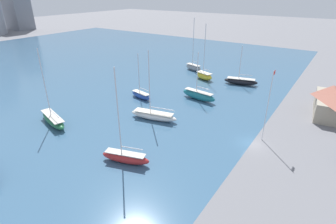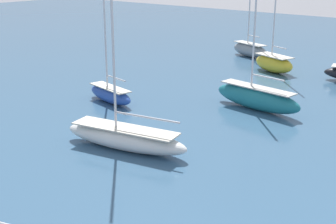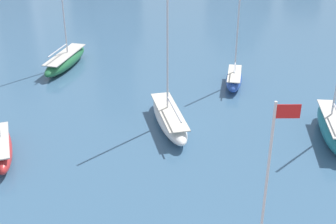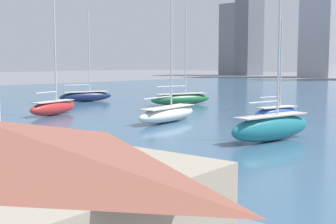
# 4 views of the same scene
# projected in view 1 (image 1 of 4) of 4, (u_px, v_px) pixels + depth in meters

# --- Properties ---
(ground_plane) EXTENTS (500.00, 500.00, 0.00)m
(ground_plane) POSITION_uv_depth(u_px,v_px,m) (251.00, 144.00, 45.76)
(ground_plane) COLOR slate
(harbor_water) EXTENTS (180.00, 140.00, 0.00)m
(harbor_water) POSITION_uv_depth(u_px,v_px,m) (28.00, 76.00, 81.27)
(harbor_water) COLOR #385B7A
(harbor_water) RESTS_ON ground_plane
(boat_shed) EXTENTS (13.02, 8.27, 4.96)m
(boat_shed) POSITION_uv_depth(u_px,v_px,m) (334.00, 104.00, 55.13)
(boat_shed) COLOR #9E937F
(boat_shed) RESTS_ON ground_plane
(flag_pole) EXTENTS (1.24, 0.14, 12.74)m
(flag_pole) POSITION_uv_depth(u_px,v_px,m) (268.00, 104.00, 44.06)
(flag_pole) COLOR silver
(flag_pole) RESTS_ON ground_plane
(sailboat_yellow) EXTENTS (4.43, 6.51, 15.92)m
(sailboat_yellow) POSITION_uv_depth(u_px,v_px,m) (204.00, 76.00, 77.81)
(sailboat_yellow) COLOR yellow
(sailboat_yellow) RESTS_ON harbor_water
(sailboat_white) EXTENTS (4.46, 10.39, 14.21)m
(sailboat_white) POSITION_uv_depth(u_px,v_px,m) (154.00, 115.00, 53.86)
(sailboat_white) COLOR white
(sailboat_white) RESTS_ON harbor_water
(sailboat_red) EXTENTS (3.97, 7.94, 15.16)m
(sailboat_red) POSITION_uv_depth(u_px,v_px,m) (125.00, 157.00, 40.32)
(sailboat_red) COLOR #B72828
(sailboat_red) RESTS_ON harbor_water
(sailboat_green) EXTENTS (4.96, 10.44, 14.87)m
(sailboat_green) POSITION_uv_depth(u_px,v_px,m) (53.00, 119.00, 52.18)
(sailboat_green) COLOR #236B3D
(sailboat_green) RESTS_ON harbor_water
(sailboat_black) EXTENTS (4.62, 9.51, 10.74)m
(sailboat_black) POSITION_uv_depth(u_px,v_px,m) (241.00, 81.00, 73.83)
(sailboat_black) COLOR black
(sailboat_black) RESTS_ON harbor_water
(sailboat_blue) EXTENTS (2.93, 6.67, 11.05)m
(sailboat_blue) POSITION_uv_depth(u_px,v_px,m) (141.00, 95.00, 64.42)
(sailboat_blue) COLOR #284CA8
(sailboat_blue) RESTS_ON harbor_water
(sailboat_teal) EXTENTS (2.95, 9.39, 11.46)m
(sailboat_teal) POSITION_uv_depth(u_px,v_px,m) (199.00, 95.00, 63.49)
(sailboat_teal) COLOR #1E757F
(sailboat_teal) RESTS_ON harbor_water
(sailboat_gray) EXTENTS (3.95, 6.92, 16.56)m
(sailboat_gray) POSITION_uv_depth(u_px,v_px,m) (193.00, 67.00, 86.59)
(sailboat_gray) COLOR gray
(sailboat_gray) RESTS_ON harbor_water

